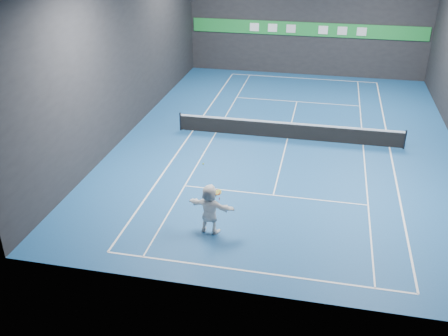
% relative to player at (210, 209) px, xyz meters
% --- Properties ---
extents(ground, '(26.00, 26.00, 0.00)m').
position_rel_player_xyz_m(ground, '(2.10, 9.75, -1.03)').
color(ground, navy).
rests_on(ground, ground).
extents(wall_back, '(18.00, 0.10, 9.00)m').
position_rel_player_xyz_m(wall_back, '(2.10, 22.75, 3.47)').
color(wall_back, black).
rests_on(wall_back, ground).
extents(wall_front, '(18.00, 0.10, 9.00)m').
position_rel_player_xyz_m(wall_front, '(2.10, -3.25, 3.47)').
color(wall_front, black).
rests_on(wall_front, ground).
extents(wall_left, '(0.10, 26.00, 9.00)m').
position_rel_player_xyz_m(wall_left, '(-6.90, 9.75, 3.47)').
color(wall_left, black).
rests_on(wall_left, ground).
extents(baseline_near, '(10.98, 0.08, 0.01)m').
position_rel_player_xyz_m(baseline_near, '(2.10, -2.14, -1.03)').
color(baseline_near, white).
rests_on(baseline_near, ground).
extents(baseline_far, '(10.98, 0.08, 0.01)m').
position_rel_player_xyz_m(baseline_far, '(2.10, 21.64, -1.03)').
color(baseline_far, white).
rests_on(baseline_far, ground).
extents(sideline_doubles_left, '(0.08, 23.78, 0.01)m').
position_rel_player_xyz_m(sideline_doubles_left, '(-3.39, 9.75, -1.03)').
color(sideline_doubles_left, white).
rests_on(sideline_doubles_left, ground).
extents(sideline_doubles_right, '(0.08, 23.78, 0.01)m').
position_rel_player_xyz_m(sideline_doubles_right, '(7.59, 9.75, -1.03)').
color(sideline_doubles_right, white).
rests_on(sideline_doubles_right, ground).
extents(sideline_singles_left, '(0.06, 23.78, 0.01)m').
position_rel_player_xyz_m(sideline_singles_left, '(-2.01, 9.75, -1.03)').
color(sideline_singles_left, white).
rests_on(sideline_singles_left, ground).
extents(sideline_singles_right, '(0.06, 23.78, 0.01)m').
position_rel_player_xyz_m(sideline_singles_right, '(6.21, 9.75, -1.03)').
color(sideline_singles_right, white).
rests_on(sideline_singles_right, ground).
extents(service_line_near, '(8.23, 0.06, 0.01)m').
position_rel_player_xyz_m(service_line_near, '(2.10, 3.35, -1.03)').
color(service_line_near, white).
rests_on(service_line_near, ground).
extents(service_line_far, '(8.23, 0.06, 0.01)m').
position_rel_player_xyz_m(service_line_far, '(2.10, 16.15, -1.03)').
color(service_line_far, white).
rests_on(service_line_far, ground).
extents(center_service_line, '(0.06, 12.80, 0.01)m').
position_rel_player_xyz_m(center_service_line, '(2.10, 9.75, -1.03)').
color(center_service_line, white).
rests_on(center_service_line, ground).
extents(player, '(1.99, 0.94, 2.06)m').
position_rel_player_xyz_m(player, '(0.00, 0.00, 0.00)').
color(player, white).
rests_on(player, ground).
extents(tennis_ball, '(0.06, 0.06, 0.06)m').
position_rel_player_xyz_m(tennis_ball, '(-0.22, -0.03, 1.93)').
color(tennis_ball, '#BEEF27').
rests_on(tennis_ball, player).
extents(tennis_net, '(12.50, 0.10, 1.07)m').
position_rel_player_xyz_m(tennis_net, '(2.10, 9.75, -0.49)').
color(tennis_net, black).
rests_on(tennis_net, ground).
extents(sponsor_banner, '(17.64, 0.11, 1.00)m').
position_rel_player_xyz_m(sponsor_banner, '(2.10, 22.68, 2.47)').
color(sponsor_banner, '#1F8F37').
rests_on(sponsor_banner, wall_back).
extents(tennis_racket, '(0.44, 0.37, 0.70)m').
position_rel_player_xyz_m(tennis_racket, '(0.28, 0.05, 0.68)').
color(tennis_racket, red).
rests_on(tennis_racket, player).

